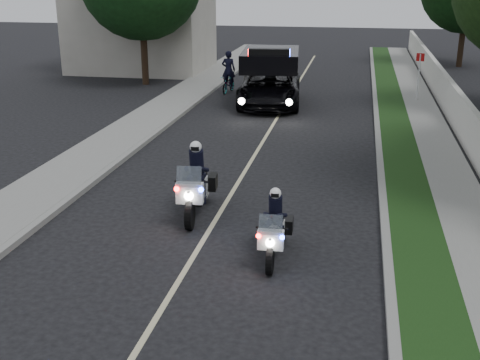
{
  "coord_description": "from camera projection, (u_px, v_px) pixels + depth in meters",
  "views": [
    {
      "loc": [
        3.26,
        -10.36,
        5.81
      ],
      "look_at": [
        0.57,
        3.41,
        1.0
      ],
      "focal_mm": 45.43,
      "sensor_mm": 36.0,
      "label": 1
    }
  ],
  "objects": [
    {
      "name": "cyclist",
      "position": [
        229.0,
        93.0,
        30.96
      ],
      "size": [
        0.7,
        0.48,
        1.9
      ],
      "primitive_type": "imported",
      "rotation": [
        0.0,
        0.0,
        3.18
      ],
      "color": "black",
      "rests_on": "ground"
    },
    {
      "name": "curb_left",
      "position": [
        149.0,
        139.0,
        22.09
      ],
      "size": [
        0.2,
        60.0,
        0.15
      ],
      "primitive_type": "cube",
      "color": "gray",
      "rests_on": "ground"
    },
    {
      "name": "property_wall",
      "position": [
        474.0,
        136.0,
        19.84
      ],
      "size": [
        0.22,
        60.0,
        1.5
      ],
      "primitive_type": "cube",
      "color": "beige",
      "rests_on": "ground"
    },
    {
      "name": "tree_left_far",
      "position": [
        140.0,
        73.0,
        36.9
      ],
      "size": [
        7.2,
        7.2,
        10.64
      ],
      "primitive_type": null,
      "rotation": [
        0.0,
        0.0,
        0.14
      ],
      "color": "black",
      "rests_on": "ground"
    },
    {
      "name": "curb_right",
      "position": [
        379.0,
        151.0,
        20.61
      ],
      "size": [
        0.2,
        60.0,
        0.15
      ],
      "primitive_type": "cube",
      "color": "gray",
      "rests_on": "ground"
    },
    {
      "name": "building_far",
      "position": [
        141.0,
        12.0,
        36.91
      ],
      "size": [
        8.0,
        6.0,
        7.0
      ],
      "primitive_type": "cube",
      "color": "#A8A396",
      "rests_on": "ground"
    },
    {
      "name": "bicycle",
      "position": [
        229.0,
        93.0,
        30.96
      ],
      "size": [
        0.76,
        1.67,
        0.84
      ],
      "primitive_type": "imported",
      "rotation": [
        0.0,
        0.0,
        -0.13
      ],
      "color": "black",
      "rests_on": "ground"
    },
    {
      "name": "tree_right_e",
      "position": [
        459.0,
        67.0,
        39.48
      ],
      "size": [
        7.2,
        7.2,
        9.72
      ],
      "primitive_type": null,
      "rotation": [
        0.0,
        0.0,
        0.28
      ],
      "color": "black",
      "rests_on": "ground"
    },
    {
      "name": "sign_post",
      "position": [
        416.0,
        103.0,
        28.57
      ],
      "size": [
        0.45,
        0.45,
        2.37
      ],
      "primitive_type": null,
      "rotation": [
        0.0,
        0.0,
        -0.24
      ],
      "color": "#B9220D",
      "rests_on": "ground"
    },
    {
      "name": "tree_left_near",
      "position": [
        146.0,
        84.0,
        33.27
      ],
      "size": [
        6.84,
        6.84,
        10.88
      ],
      "primitive_type": null,
      "rotation": [
        0.0,
        0.0,
        -0.05
      ],
      "color": "#123713",
      "rests_on": "ground"
    },
    {
      "name": "police_suv",
      "position": [
        269.0,
        105.0,
        28.13
      ],
      "size": [
        3.29,
        6.15,
        2.87
      ],
      "primitive_type": "imported",
      "rotation": [
        0.0,
        0.0,
        0.1
      ],
      "color": "black",
      "rests_on": "ground"
    },
    {
      "name": "lane_marking",
      "position": [
        260.0,
        146.0,
        21.37
      ],
      "size": [
        0.12,
        50.0,
        0.01
      ],
      "primitive_type": "cube",
      "color": "#BFB78C",
      "rests_on": "ground"
    },
    {
      "name": "police_moto_left",
      "position": [
        196.0,
        214.0,
        15.38
      ],
      "size": [
        1.0,
        2.28,
        1.88
      ],
      "primitive_type": null,
      "rotation": [
        0.0,
        0.0,
        0.1
      ],
      "color": "silver",
      "rests_on": "ground"
    },
    {
      "name": "sidewalk_right",
      "position": [
        440.0,
        154.0,
        20.24
      ],
      "size": [
        1.4,
        60.0,
        0.16
      ],
      "primitive_type": "cube",
      "color": "gray",
      "rests_on": "ground"
    },
    {
      "name": "police_moto_right",
      "position": [
        274.0,
        257.0,
        13.07
      ],
      "size": [
        0.7,
        1.84,
        1.55
      ],
      "primitive_type": null,
      "rotation": [
        0.0,
        0.0,
        0.04
      ],
      "color": "silver",
      "rests_on": "ground"
    },
    {
      "name": "grass_verge",
      "position": [
        400.0,
        152.0,
        20.48
      ],
      "size": [
        1.2,
        60.0,
        0.16
      ],
      "primitive_type": "cube",
      "color": "#193814",
      "rests_on": "ground"
    },
    {
      "name": "ground",
      "position": [
        179.0,
        280.0,
        12.09
      ],
      "size": [
        120.0,
        120.0,
        0.0
      ],
      "primitive_type": "plane",
      "color": "black",
      "rests_on": "ground"
    },
    {
      "name": "sidewalk_left",
      "position": [
        120.0,
        137.0,
        22.29
      ],
      "size": [
        2.0,
        60.0,
        0.16
      ],
      "primitive_type": "cube",
      "color": "gray",
      "rests_on": "ground"
    }
  ]
}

